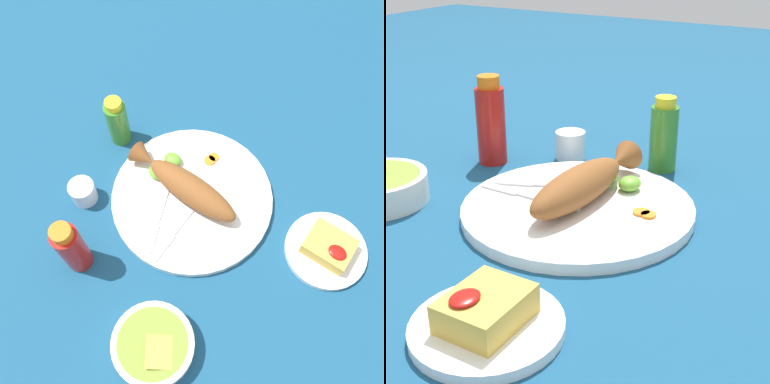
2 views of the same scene
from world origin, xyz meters
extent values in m
plane|color=navy|center=(0.00, 0.00, 0.00)|extent=(4.00, 4.00, 0.00)
cylinder|color=white|center=(0.00, 0.00, 0.01)|extent=(0.36, 0.36, 0.02)
ellipsoid|color=brown|center=(0.00, 0.00, 0.05)|extent=(0.23, 0.08, 0.06)
cone|color=brown|center=(-0.14, 0.01, 0.05)|extent=(0.05, 0.06, 0.05)
cube|color=silver|center=(0.02, -0.04, 0.02)|extent=(0.01, 0.11, 0.00)
cube|color=silver|center=(0.02, -0.14, 0.02)|extent=(0.02, 0.07, 0.00)
cube|color=silver|center=(-0.04, -0.05, 0.02)|extent=(0.05, 0.11, 0.00)
cube|color=silver|center=(-0.01, -0.13, 0.02)|extent=(0.04, 0.07, 0.00)
cylinder|color=orange|center=(-0.02, 0.10, 0.02)|extent=(0.03, 0.03, 0.00)
cylinder|color=orange|center=(-0.02, 0.11, 0.02)|extent=(0.02, 0.02, 0.00)
ellipsoid|color=#6BB233|center=(-0.09, 0.05, 0.03)|extent=(0.04, 0.04, 0.02)
ellipsoid|color=#6BB233|center=(-0.10, 0.00, 0.03)|extent=(0.04, 0.04, 0.02)
cylinder|color=#B21914|center=(-0.11, -0.25, 0.07)|extent=(0.05, 0.05, 0.14)
cylinder|color=orange|center=(-0.11, -0.25, 0.16)|extent=(0.04, 0.04, 0.02)
cylinder|color=#3D8428|center=(-0.24, 0.04, 0.06)|extent=(0.05, 0.05, 0.12)
cylinder|color=yellow|center=(-0.24, 0.04, 0.13)|extent=(0.04, 0.04, 0.02)
cylinder|color=silver|center=(-0.20, -0.14, 0.03)|extent=(0.06, 0.06, 0.05)
cylinder|color=white|center=(-0.20, -0.14, 0.01)|extent=(0.05, 0.05, 0.02)
cylinder|color=white|center=(0.31, 0.06, 0.01)|extent=(0.17, 0.17, 0.01)
cube|color=gold|center=(0.31, 0.06, 0.03)|extent=(0.10, 0.08, 0.04)
ellipsoid|color=#AD140F|center=(0.33, 0.05, 0.05)|extent=(0.04, 0.03, 0.01)
camera|label=1|loc=(0.25, -0.35, 0.88)|focal=40.00mm
camera|label=2|loc=(0.71, 0.42, 0.41)|focal=55.00mm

